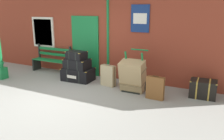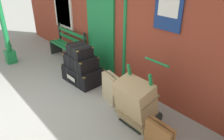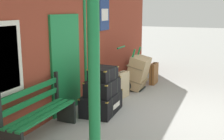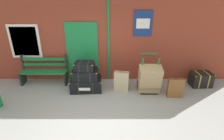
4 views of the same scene
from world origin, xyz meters
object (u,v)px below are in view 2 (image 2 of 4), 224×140
steamer_trunk_top (80,50)px  large_brown_trunk (136,103)px  platform_bench (68,46)px  steamer_trunk_middle (81,61)px  lamp_post (5,30)px  suitcase_beige (111,88)px  porters_trolley (142,109)px  steamer_trunk_base (83,74)px  suitcase_umber (159,140)px

steamer_trunk_top → large_brown_trunk: bearing=-3.9°
steamer_trunk_top → platform_bench: bearing=161.0°
steamer_trunk_middle → platform_bench: bearing=161.5°
lamp_post → platform_bench: bearing=58.5°
large_brown_trunk → suitcase_beige: bearing=170.1°
steamer_trunk_middle → porters_trolley: porters_trolley is taller
steamer_trunk_base → steamer_trunk_middle: (-0.00, -0.03, 0.37)m
platform_bench → large_brown_trunk: platform_bench is taller
porters_trolley → large_brown_trunk: porters_trolley is taller
suitcase_umber → steamer_trunk_middle: bearing=171.5°
steamer_trunk_middle → steamer_trunk_top: 0.29m
steamer_trunk_top → suitcase_beige: 1.29m
steamer_trunk_base → suitcase_umber: size_ratio=1.59×
large_brown_trunk → lamp_post: bearing=-169.3°
platform_bench → large_brown_trunk: bearing=-10.5°
lamp_post → porters_trolley: bearing=12.9°
suitcase_beige → steamer_trunk_middle: bearing=-180.0°
steamer_trunk_base → suitcase_umber: (2.80, -0.44, 0.10)m
steamer_trunk_base → porters_trolley: size_ratio=0.89×
suitcase_beige → lamp_post: bearing=-164.5°
lamp_post → large_brown_trunk: (4.50, 0.85, -0.56)m
lamp_post → platform_bench: 1.87m
porters_trolley → suitcase_umber: size_ratio=1.79×
steamer_trunk_top → suitcase_umber: (2.81, -0.40, -0.56)m
steamer_trunk_base → large_brown_trunk: 2.07m
porters_trolley → lamp_post: bearing=-167.1°
steamer_trunk_base → steamer_trunk_middle: size_ratio=1.28×
steamer_trunk_top → suitcase_beige: size_ratio=0.92×
platform_bench → suitcase_beige: bearing=-10.7°
porters_trolley → steamer_trunk_base: bearing=180.0°
lamp_post → steamer_trunk_middle: (2.45, 1.00, -0.46)m
lamp_post → suitcase_umber: (5.25, 0.59, -0.73)m
platform_bench → steamer_trunk_middle: platform_bench is taller
steamer_trunk_base → porters_trolley: porters_trolley is taller
large_brown_trunk → suitcase_umber: (0.76, -0.27, -0.17)m
suitcase_beige → suitcase_umber: suitcase_beige is taller
lamp_post → steamer_trunk_base: bearing=22.8°
large_brown_trunk → porters_trolley: bearing=90.0°
steamer_trunk_base → steamer_trunk_middle: steamer_trunk_middle is taller
lamp_post → suitcase_beige: bearing=15.5°
steamer_trunk_base → suitcase_beige: size_ratio=1.51×
steamer_trunk_base → steamer_trunk_middle: 0.37m
steamer_trunk_middle → suitcase_umber: bearing=-8.5°
platform_bench → steamer_trunk_middle: (1.52, -0.51, 0.14)m
suitcase_umber → porters_trolley: bearing=149.6°
steamer_trunk_base → large_brown_trunk: bearing=-5.0°
large_brown_trunk → platform_bench: bearing=169.5°
porters_trolley → suitcase_beige: porters_trolley is taller
steamer_trunk_middle → porters_trolley: (2.04, 0.03, -0.31)m
steamer_trunk_base → steamer_trunk_top: (-0.00, -0.04, 0.66)m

